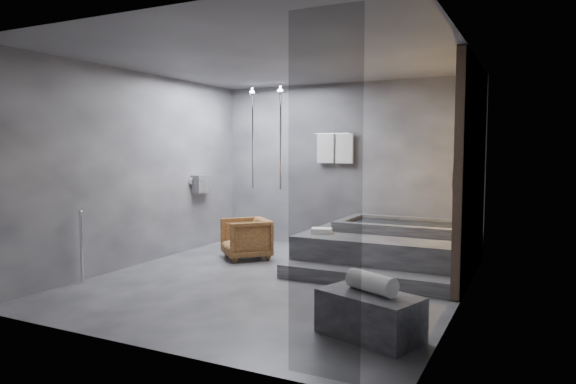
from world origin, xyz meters
The scene contains 7 objects.
room centered at (0.40, 0.24, 1.73)m, with size 5.00×5.04×2.82m.
tub_deck centered at (1.05, 1.45, 0.25)m, with size 2.20×2.00×0.50m, color #353537.
tub_step centered at (1.05, 0.27, 0.09)m, with size 2.20×0.36×0.18m, color #353537.
concrete_bench centered at (1.67, -1.41, 0.20)m, with size 0.90×0.49×0.40m, color #303032.
driftwood_chair centered at (-1.05, 0.97, 0.31)m, with size 0.67×0.68×0.62m, color #422610.
rolled_towel centered at (1.67, -1.38, 0.49)m, with size 0.18×0.18×0.49m, color white.
deck_towel centered at (0.25, 0.88, 0.54)m, with size 0.28×0.20×0.07m, color white.
Camera 1 is at (3.00, -5.75, 1.68)m, focal length 32.00 mm.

